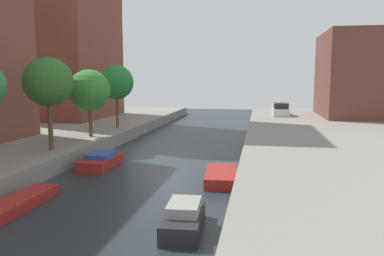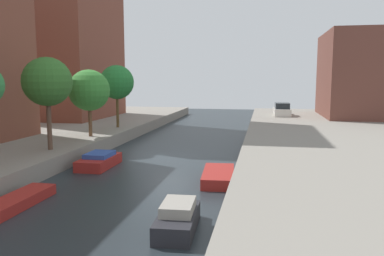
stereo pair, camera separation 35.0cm
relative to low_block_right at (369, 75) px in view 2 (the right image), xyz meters
name	(u,v)px [view 2 (the right image)]	position (x,y,z in m)	size (l,w,h in m)	color
ground_plane	(169,157)	(-18.00, -21.86, -5.78)	(84.00, 84.00, 0.00)	#232B30
low_block_right	(369,75)	(0.00, 0.00, 0.00)	(10.00, 11.81, 9.56)	brown
street_tree_2	(47,82)	(-24.54, -25.67, -0.65)	(2.96, 2.96, 5.64)	brown
street_tree_3	(89,90)	(-24.54, -20.10, -1.32)	(3.08, 3.08, 5.02)	brown
street_tree_4	(117,82)	(-24.54, -14.61, -0.77)	(3.02, 3.02, 5.53)	brown
parked_car	(282,110)	(-9.58, -0.54, -4.14)	(1.96, 4.75, 1.53)	beige
moored_boat_left_1	(15,202)	(-21.74, -33.08, -5.55)	(1.24, 4.34, 0.46)	maroon
moored_boat_left_2	(99,161)	(-21.43, -25.49, -5.40)	(1.67, 3.44, 0.88)	maroon
moored_boat_right_1	(178,218)	(-14.55, -34.11, -5.35)	(1.46, 3.08, 1.02)	#232328
moored_boat_right_2	(218,176)	(-13.91, -27.40, -5.50)	(1.88, 3.86, 0.56)	maroon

